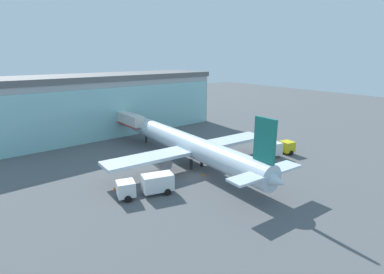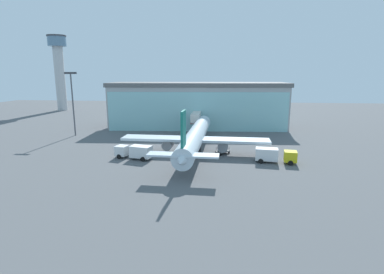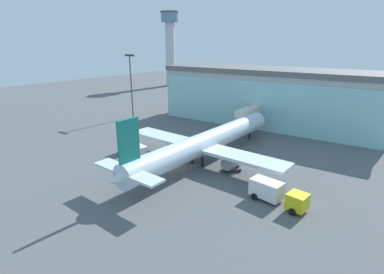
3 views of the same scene
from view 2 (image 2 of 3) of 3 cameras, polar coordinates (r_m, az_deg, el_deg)
ground at (r=58.14m, az=-1.81°, el=-4.09°), size 240.00×240.00×0.00m
terminal_building at (r=91.48m, az=1.14°, el=6.11°), size 53.60×17.96×13.51m
jet_bridge at (r=81.64m, az=0.83°, el=3.80°), size 2.39×11.46×5.88m
control_tower at (r=146.59m, az=-24.01°, el=12.33°), size 8.01×8.01×32.31m
apron_light_mast at (r=84.08m, az=-21.82°, el=6.94°), size 3.20×0.40×16.51m
airplane at (r=61.87m, az=0.68°, el=0.06°), size 30.05×40.01×10.65m
catering_truck at (r=58.51m, az=-10.86°, el=-2.71°), size 7.62×3.91×2.65m
fuel_truck at (r=56.98m, az=15.39°, el=-3.33°), size 7.52×3.24×2.65m
baggage_cart at (r=61.65m, az=5.84°, el=-2.73°), size 3.11×3.11×1.50m
safety_cone_nose at (r=57.40m, az=-1.12°, el=-4.01°), size 0.36×0.36×0.55m
safety_cone_wingtip at (r=63.34m, az=-12.43°, el=-2.77°), size 0.36×0.36×0.55m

